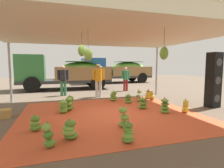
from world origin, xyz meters
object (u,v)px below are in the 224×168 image
(banana_bunch_3, at_px, (185,107))
(banana_bunch_4, at_px, (35,124))
(banana_bunch_5, at_px, (113,96))
(banana_bunch_14, at_px, (124,118))
(banana_bunch_10, at_px, (152,96))
(banana_bunch_13, at_px, (149,94))
(banana_bunch_8, at_px, (48,136))
(worker_2, at_px, (63,78))
(speaker_stack, at_px, (214,80))
(banana_bunch_1, at_px, (69,104))
(banana_bunch_9, at_px, (143,104))
(banana_bunch_6, at_px, (128,99))
(banana_bunch_11, at_px, (63,107))
(cargo_truck_far, at_px, (115,70))
(banana_bunch_2, at_px, (70,103))
(worker_0, at_px, (126,77))
(cargo_truck_main, at_px, (63,72))
(banana_bunch_0, at_px, (165,106))
(crate_0, at_px, (5,114))
(banana_bunch_15, at_px, (139,97))
(worker_1, at_px, (98,78))
(banana_bunch_12, at_px, (70,130))
(banana_bunch_7, at_px, (128,133))

(banana_bunch_3, bearing_deg, banana_bunch_4, -175.89)
(banana_bunch_5, height_order, banana_bunch_14, banana_bunch_14)
(banana_bunch_4, bearing_deg, banana_bunch_10, 29.31)
(banana_bunch_4, xyz_separation_m, banana_bunch_13, (5.05, 3.27, 0.02))
(banana_bunch_10, bearing_deg, banana_bunch_13, 80.77)
(banana_bunch_8, distance_m, worker_2, 6.68)
(banana_bunch_5, distance_m, speaker_stack, 4.31)
(banana_bunch_1, bearing_deg, banana_bunch_9, -11.12)
(banana_bunch_6, distance_m, banana_bunch_11, 3.01)
(speaker_stack, bearing_deg, cargo_truck_far, 92.21)
(banana_bunch_10, bearing_deg, cargo_truck_far, 82.64)
(banana_bunch_2, distance_m, banana_bunch_13, 4.16)
(worker_0, bearing_deg, cargo_truck_main, 150.85)
(banana_bunch_3, distance_m, banana_bunch_4, 4.94)
(banana_bunch_1, xyz_separation_m, worker_2, (-0.06, 3.63, 0.75))
(speaker_stack, bearing_deg, banana_bunch_2, 166.05)
(banana_bunch_14, distance_m, cargo_truck_main, 9.04)
(banana_bunch_0, height_order, banana_bunch_9, banana_bunch_0)
(banana_bunch_9, height_order, crate_0, banana_bunch_9)
(banana_bunch_4, bearing_deg, banana_bunch_15, 32.43)
(banana_bunch_15, bearing_deg, worker_0, 78.20)
(banana_bunch_14, bearing_deg, banana_bunch_13, 53.10)
(banana_bunch_15, distance_m, worker_1, 2.51)
(banana_bunch_3, bearing_deg, banana_bunch_5, 122.93)
(banana_bunch_9, relative_size, cargo_truck_main, 0.08)
(banana_bunch_9, bearing_deg, speaker_stack, -10.50)
(banana_bunch_12, bearing_deg, crate_0, 128.54)
(banana_bunch_12, relative_size, banana_bunch_13, 0.98)
(cargo_truck_far, relative_size, speaker_stack, 3.08)
(banana_bunch_14, bearing_deg, banana_bunch_11, 127.21)
(banana_bunch_6, distance_m, banana_bunch_9, 1.20)
(cargo_truck_far, bearing_deg, crate_0, -124.42)
(banana_bunch_3, distance_m, crate_0, 6.14)
(banana_bunch_0, xyz_separation_m, banana_bunch_14, (-1.92, -0.95, 0.02))
(banana_bunch_13, relative_size, banana_bunch_15, 0.87)
(banana_bunch_4, xyz_separation_m, banana_bunch_9, (3.75, 1.34, 0.01))
(banana_bunch_4, xyz_separation_m, worker_2, (0.89, 5.52, 0.80))
(banana_bunch_8, distance_m, cargo_truck_far, 14.52)
(banana_bunch_13, bearing_deg, banana_bunch_0, -107.27)
(banana_bunch_2, height_order, banana_bunch_8, banana_bunch_8)
(banana_bunch_4, xyz_separation_m, banana_bunch_11, (0.75, 1.60, 0.03))
(banana_bunch_5, bearing_deg, banana_bunch_10, -11.32)
(banana_bunch_0, xyz_separation_m, cargo_truck_far, (1.98, 11.64, 1.03))
(banana_bunch_11, bearing_deg, cargo_truck_far, 62.82)
(banana_bunch_1, relative_size, banana_bunch_8, 1.01)
(banana_bunch_6, bearing_deg, banana_bunch_5, 128.47)
(banana_bunch_7, xyz_separation_m, banana_bunch_14, (0.26, 0.92, 0.05))
(banana_bunch_11, bearing_deg, banana_bunch_13, 21.25)
(banana_bunch_11, relative_size, banana_bunch_14, 0.85)
(banana_bunch_6, height_order, worker_0, worker_0)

